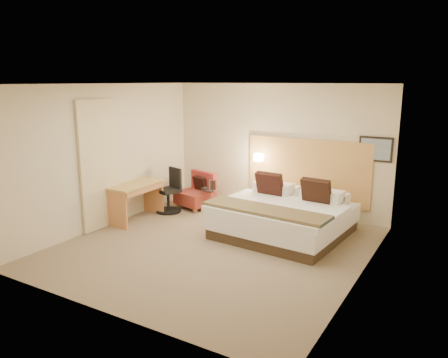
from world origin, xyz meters
The scene contains 20 objects.
floor centered at (0.00, 0.00, -0.01)m, with size 4.80×5.00×0.02m, color #786751.
ceiling centered at (0.00, 0.00, 2.71)m, with size 4.80×5.00×0.02m, color white.
wall_back centered at (0.00, 2.51, 1.35)m, with size 4.80×0.02×2.70m, color beige.
wall_front centered at (0.00, -2.51, 1.35)m, with size 4.80×0.02×2.70m, color beige.
wall_left centered at (-2.41, 0.00, 1.35)m, with size 0.02×5.00×2.70m, color beige.
wall_right centered at (2.41, 0.00, 1.35)m, with size 0.02×5.00×2.70m, color beige.
headboard_panel centered at (0.70, 2.47, 0.95)m, with size 2.60×0.04×1.30m, color tan.
art_frame centered at (2.02, 2.48, 1.50)m, with size 0.62×0.03×0.47m, color black.
art_canvas centered at (2.02, 2.46, 1.50)m, with size 0.54×0.01×0.39m, color #758DA2.
lamp_arm centered at (-0.35, 2.42, 1.15)m, with size 0.02×0.02×0.12m, color silver.
lamp_shade centered at (-0.35, 2.36, 1.15)m, with size 0.15×0.15×0.15m, color #FFEDC6.
curtain centered at (-2.36, -0.25, 1.22)m, with size 0.06×0.90×2.42m, color beige.
bottle_a centered at (-1.19, 1.75, 0.59)m, with size 0.05×0.05×0.18m, color #7FB0C4.
bottle_b centered at (-1.18, 1.77, 0.59)m, with size 0.05×0.05×0.18m, color #94C8E5.
menu_folder centered at (-1.07, 1.69, 0.60)m, with size 0.12×0.04×0.20m, color #341E15.
bed centered at (0.77, 1.18, 0.34)m, with size 2.31×2.27×1.06m.
lounge_chair centered at (-1.58, 1.82, 0.31)m, with size 0.88×0.81×0.78m.
side_table centered at (-1.14, 1.71, 0.28)m, with size 0.53×0.53×0.50m.
desk centered at (-2.11, 0.46, 0.59)m, with size 0.59×1.22×0.75m.
desk_chair centered at (-1.88, 1.25, 0.39)m, with size 0.67×0.67×0.93m.
Camera 1 is at (3.67, -5.91, 2.75)m, focal length 35.00 mm.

